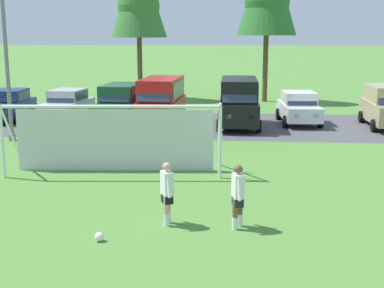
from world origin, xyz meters
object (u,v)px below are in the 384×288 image
at_px(player_defender_far, 167,194).
at_px(parked_car_slot_left, 67,104).
at_px(street_lamp, 10,53).
at_px(parked_car_slot_center_left, 121,104).
at_px(parked_car_slot_center, 161,101).
at_px(soccer_ball, 99,237).
at_px(parked_car_slot_center_right, 239,101).
at_px(parked_car_slot_far_left, 9,105).
at_px(parked_car_slot_right, 299,107).
at_px(soccer_goal, 114,136).
at_px(player_striker_near, 238,196).

bearing_deg(player_defender_far, parked_car_slot_left, 116.04).
bearing_deg(street_lamp, parked_car_slot_center_left, 49.72).
bearing_deg(parked_car_slot_left, parked_car_slot_center, -14.81).
relative_size(soccer_ball, parked_car_slot_center, 0.05).
distance_m(parked_car_slot_center_left, street_lamp, 6.70).
bearing_deg(soccer_ball, parked_car_slot_center_left, 100.59).
height_order(parked_car_slot_center_right, street_lamp, street_lamp).
relative_size(parked_car_slot_far_left, parked_car_slot_left, 0.99).
height_order(parked_car_slot_left, parked_car_slot_center_right, parked_car_slot_center_right).
bearing_deg(parked_car_slot_right, parked_car_slot_far_left, -179.23).
bearing_deg(parked_car_slot_left, parked_car_slot_right, -0.44).
relative_size(parked_car_slot_far_left, parked_car_slot_center_left, 0.91).
xyz_separation_m(soccer_ball, parked_car_slot_center, (-0.81, 15.81, 1.23)).
distance_m(soccer_goal, player_striker_near, 6.71).
bearing_deg(parked_car_slot_center_right, street_lamp, -156.17).
distance_m(player_striker_near, parked_car_slot_far_left, 20.39).
bearing_deg(parked_car_slot_center_left, parked_car_slot_left, 158.85).
xyz_separation_m(soccer_goal, parked_car_slot_center_left, (-1.91, 9.69, -0.18)).
xyz_separation_m(parked_car_slot_far_left, parked_car_slot_left, (3.27, 0.32, 0.00)).
distance_m(parked_car_slot_center, parked_car_slot_center_right, 4.08).
distance_m(parked_car_slot_left, parked_car_slot_center, 5.78).
bearing_deg(parked_car_slot_center, parked_car_slot_center_left, 175.79).
bearing_deg(player_striker_near, street_lamp, 134.92).
distance_m(player_striker_near, parked_car_slot_center_left, 16.06).
relative_size(parked_car_slot_center_left, parked_car_slot_right, 1.09).
bearing_deg(player_defender_far, street_lamp, 129.62).
bearing_deg(soccer_goal, parked_car_slot_center, 88.38).
distance_m(soccer_ball, player_defender_far, 2.05).
bearing_deg(parked_car_slot_center_left, street_lamp, -130.28).
xyz_separation_m(soccer_ball, parked_car_slot_center_left, (-2.99, 15.97, 1.00)).
relative_size(soccer_goal, player_defender_far, 4.60).
bearing_deg(soccer_goal, parked_car_slot_center_right, 65.54).
relative_size(parked_car_slot_far_left, parked_car_slot_center, 0.88).
xyz_separation_m(soccer_ball, player_defender_far, (1.45, 1.25, 0.71)).
relative_size(player_defender_far, parked_car_slot_left, 0.38).
relative_size(player_striker_near, parked_car_slot_center_left, 0.35).
xyz_separation_m(soccer_goal, parked_car_slot_right, (7.60, 10.90, -0.42)).
xyz_separation_m(soccer_ball, street_lamp, (-6.90, 11.35, 3.85)).
xyz_separation_m(parked_car_slot_far_left, parked_car_slot_center_right, (12.92, -1.12, 0.47)).
bearing_deg(parked_car_slot_left, parked_car_slot_center_left, -21.15).
height_order(soccer_ball, parked_car_slot_far_left, parked_car_slot_far_left).
relative_size(soccer_goal, parked_car_slot_far_left, 1.76).
bearing_deg(street_lamp, parked_car_slot_right, 23.50).
distance_m(parked_car_slot_far_left, parked_car_slot_center_left, 6.74).
xyz_separation_m(parked_car_slot_center, street_lamp, (-6.10, -4.46, 2.62)).
bearing_deg(parked_car_slot_center_right, parked_car_slot_center, -179.56).
relative_size(player_defender_far, parked_car_slot_center_right, 0.34).
height_order(soccer_ball, player_defender_far, player_defender_far).
distance_m(soccer_ball, street_lamp, 13.83).
distance_m(soccer_goal, parked_car_slot_center_left, 9.88).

